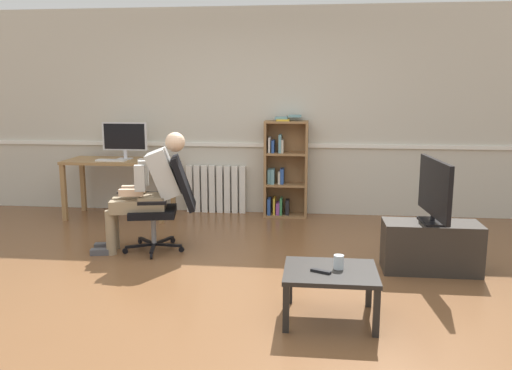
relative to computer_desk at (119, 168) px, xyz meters
name	(u,v)px	position (x,y,z in m)	size (l,w,h in m)	color
ground_plane	(228,280)	(1.78, -2.15, -0.65)	(18.00, 18.00, 0.00)	brown
back_wall	(260,112)	(1.78, 0.50, 0.70)	(12.00, 0.13, 2.70)	beige
computer_desk	(119,168)	(0.00, 0.00, 0.00)	(1.34, 0.64, 0.76)	#9E7547
imac_monitor	(125,138)	(0.07, 0.08, 0.38)	(0.59, 0.14, 0.48)	silver
keyboard	(111,160)	(-0.04, -0.14, 0.11)	(0.38, 0.12, 0.02)	white
computer_mouse	(141,160)	(0.34, -0.12, 0.12)	(0.06, 0.10, 0.03)	white
bookshelf	(284,170)	(2.12, 0.29, -0.04)	(0.56, 0.29, 1.32)	olive
radiator	(216,189)	(1.20, 0.39, -0.33)	(0.80, 0.08, 0.64)	white
office_chair	(167,200)	(1.02, -1.34, -0.12)	(0.76, 0.63, 0.99)	black
person_seated	(149,189)	(0.84, -1.38, 0.00)	(0.99, 0.50, 1.23)	#937F60
tv_stand	(431,247)	(3.59, -1.71, -0.42)	(0.87, 0.38, 0.46)	#2D2823
tv_screen	(435,190)	(3.60, -1.71, 0.11)	(0.23, 0.85, 0.58)	black
coffee_table	(330,276)	(2.65, -2.84, -0.33)	(0.67, 0.57, 0.37)	black
drinking_glass	(339,262)	(2.71, -2.80, -0.23)	(0.08, 0.08, 0.10)	silver
spare_remote	(321,271)	(2.58, -2.90, -0.27)	(0.04, 0.15, 0.02)	black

